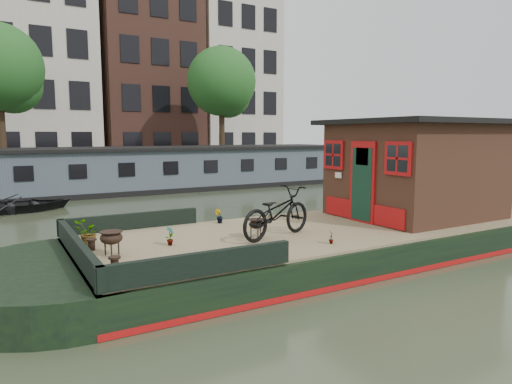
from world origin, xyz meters
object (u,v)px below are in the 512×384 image
brazier_front (256,229)px  cabin (415,168)px  potted_plant_a (170,236)px  brazier_rear (112,244)px  bicycle (277,212)px  dinghy (18,201)px

brazier_front → cabin: bearing=2.6°
potted_plant_a → brazier_rear: 1.13m
cabin → bicycle: cabin is taller
cabin → bicycle: bearing=-175.6°
brazier_front → dinghy: 11.03m
potted_plant_a → brazier_rear: bearing=-168.8°
bicycle → potted_plant_a: size_ratio=5.10×
brazier_rear → dinghy: (-0.95, 10.29, -0.50)m
brazier_front → bicycle: bearing=-17.1°
brazier_front → brazier_rear: size_ratio=0.90×
cabin → dinghy: size_ratio=1.13×
cabin → brazier_front: bearing=-177.4°
brazier_front → potted_plant_a: bearing=170.4°
cabin → brazier_front: 4.88m
cabin → brazier_rear: (-7.57, -0.14, -1.01)m
brazier_rear → cabin: bearing=1.1°
potted_plant_a → dinghy: size_ratio=0.11×
potted_plant_a → brazier_front: bearing=-9.6°
cabin → brazier_front: cabin is taller
potted_plant_a → brazier_rear: brazier_rear is taller
bicycle → brazier_front: size_ratio=4.96×
bicycle → potted_plant_a: 2.16m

